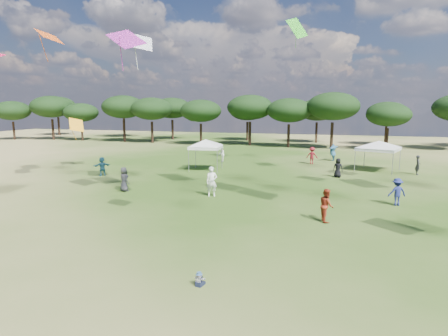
{
  "coord_description": "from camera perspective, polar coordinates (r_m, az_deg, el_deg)",
  "views": [
    {
      "loc": [
        3.72,
        -8.19,
        5.7
      ],
      "look_at": [
        -0.5,
        6.0,
        3.25
      ],
      "focal_mm": 30.0,
      "sensor_mm": 36.0,
      "label": 1
    }
  ],
  "objects": [
    {
      "name": "ground",
      "position": [
        10.65,
        -7.21,
        -23.04
      ],
      "size": [
        140.0,
        140.0,
        0.0
      ],
      "primitive_type": "plane",
      "color": "#335218",
      "rests_on": "ground"
    },
    {
      "name": "tree_line",
      "position": [
        55.61,
        15.4,
        8.78
      ],
      "size": [
        108.78,
        17.63,
        7.77
      ],
      "color": "black",
      "rests_on": "ground"
    },
    {
      "name": "tent_left",
      "position": [
        33.49,
        -2.81,
        4.19
      ],
      "size": [
        5.43,
        5.43,
        3.09
      ],
      "rotation": [
        0.0,
        0.0,
        0.13
      ],
      "color": "gray",
      "rests_on": "ground"
    },
    {
      "name": "tent_right",
      "position": [
        35.86,
        22.52,
        3.66
      ],
      "size": [
        6.3,
        6.3,
        2.98
      ],
      "rotation": [
        0.0,
        0.0,
        -0.33
      ],
      "color": "gray",
      "rests_on": "ground"
    },
    {
      "name": "toddler",
      "position": [
        12.52,
        -3.75,
        -16.62
      ],
      "size": [
        0.34,
        0.37,
        0.47
      ],
      "rotation": [
        0.0,
        0.0,
        -0.19
      ],
      "color": "#161C33",
      "rests_on": "ground"
    },
    {
      "name": "festival_crowd",
      "position": [
        31.31,
        11.64,
        0.28
      ],
      "size": [
        30.73,
        23.73,
        1.91
      ],
      "color": "#36343A",
      "rests_on": "ground"
    }
  ]
}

